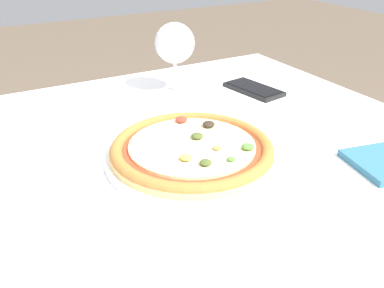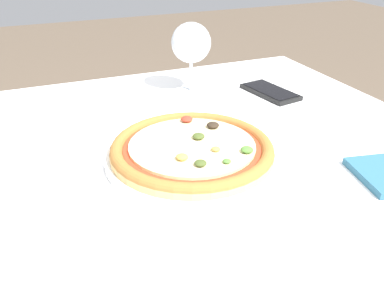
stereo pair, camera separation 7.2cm
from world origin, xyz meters
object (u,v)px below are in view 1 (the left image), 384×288
dining_table (97,223)px  pizza_plate (192,151)px  wine_glass_far_left (175,44)px  cell_phone (254,89)px

dining_table → pizza_plate: pizza_plate is taller
dining_table → wine_glass_far_left: 0.46m
wine_glass_far_left → dining_table: bearing=-136.2°
cell_phone → dining_table: bearing=-157.0°
pizza_plate → wine_glass_far_left: (0.12, 0.31, 0.10)m
wine_glass_far_left → cell_phone: 0.22m
pizza_plate → wine_glass_far_left: bearing=67.9°
wine_glass_far_left → cell_phone: size_ratio=1.06×
wine_glass_far_left → pizza_plate: bearing=-112.1°
dining_table → wine_glass_far_left: bearing=43.8°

